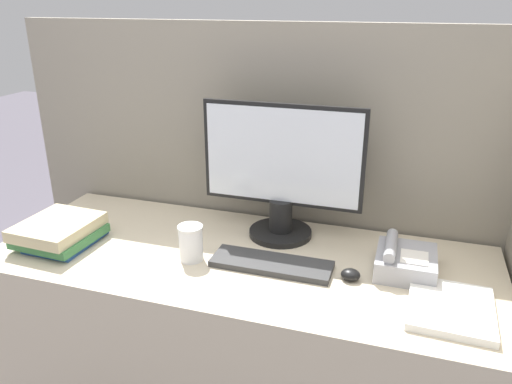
{
  "coord_description": "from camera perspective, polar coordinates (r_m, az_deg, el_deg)",
  "views": [
    {
      "loc": [
        0.5,
        -1.05,
        1.53
      ],
      "look_at": [
        0.04,
        0.36,
        0.95
      ],
      "focal_mm": 35.0,
      "sensor_mm": 36.0,
      "label": 1
    }
  ],
  "objects": [
    {
      "name": "book_stack",
      "position": [
        1.86,
        -21.5,
        -4.28
      ],
      "size": [
        0.25,
        0.27,
        0.09
      ],
      "color": "#264C8C",
      "rests_on": "desk"
    },
    {
      "name": "desk_telephone",
      "position": [
        1.63,
        16.61,
        -7.58
      ],
      "size": [
        0.18,
        0.2,
        0.1
      ],
      "color": "#99999E",
      "rests_on": "desk"
    },
    {
      "name": "keyboard",
      "position": [
        1.61,
        1.78,
        -8.21
      ],
      "size": [
        0.39,
        0.13,
        0.02
      ],
      "color": "#333333",
      "rests_on": "desk"
    },
    {
      "name": "coffee_cup",
      "position": [
        1.64,
        -7.46,
        -5.79
      ],
      "size": [
        0.08,
        0.08,
        0.12
      ],
      "color": "white",
      "rests_on": "desk"
    },
    {
      "name": "mouse",
      "position": [
        1.56,
        10.76,
        -9.27
      ],
      "size": [
        0.06,
        0.05,
        0.04
      ],
      "color": "black",
      "rests_on": "desk"
    },
    {
      "name": "cubicle_panel_rear",
      "position": [
        1.99,
        1.8,
        -2.42
      ],
      "size": [
        2.07,
        0.04,
        1.45
      ],
      "color": "gray",
      "rests_on": "ground_plane"
    },
    {
      "name": "paper_pile",
      "position": [
        1.5,
        21.36,
        -12.25
      ],
      "size": [
        0.23,
        0.27,
        0.02
      ],
      "color": "white",
      "rests_on": "desk"
    },
    {
      "name": "desk",
      "position": [
        1.88,
        -1.59,
        -17.07
      ],
      "size": [
        1.67,
        0.66,
        0.73
      ],
      "color": "beige",
      "rests_on": "ground_plane"
    },
    {
      "name": "monitor",
      "position": [
        1.73,
        2.95,
        1.89
      ],
      "size": [
        0.57,
        0.23,
        0.48
      ],
      "color": "black",
      "rests_on": "desk"
    }
  ]
}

